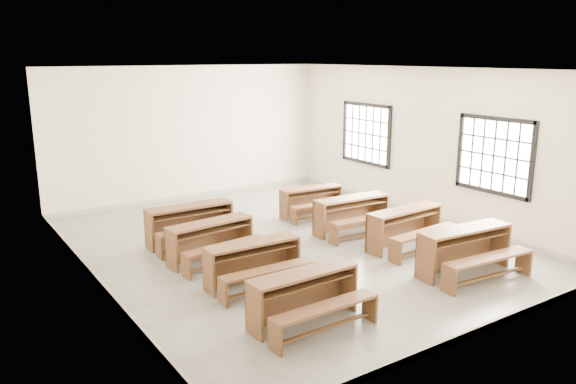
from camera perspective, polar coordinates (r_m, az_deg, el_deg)
room at (r=10.08m, az=0.43°, el=6.39°), size 8.50×8.50×3.20m
desk_set_0 at (r=7.43m, az=1.78°, el=-10.32°), size 1.55×0.82×0.69m
desk_set_1 at (r=8.62m, az=-3.45°, el=-6.94°), size 1.53×0.82×0.68m
desk_set_2 at (r=9.66m, az=-7.74°, el=-4.69°), size 1.60×0.95×0.69m
desk_set_3 at (r=10.59m, az=-9.83°, el=-2.97°), size 1.63×0.86×0.73m
desk_set_4 at (r=9.45m, az=17.68°, el=-5.41°), size 1.74×1.01×0.75m
desk_set_5 at (r=10.45m, az=11.95°, el=-3.32°), size 1.66×0.93×0.72m
desk_set_6 at (r=11.15m, az=6.63°, el=-2.05°), size 1.63×0.90×0.71m
desk_set_7 at (r=12.27m, az=2.46°, el=-0.75°), size 1.46×0.85×0.63m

